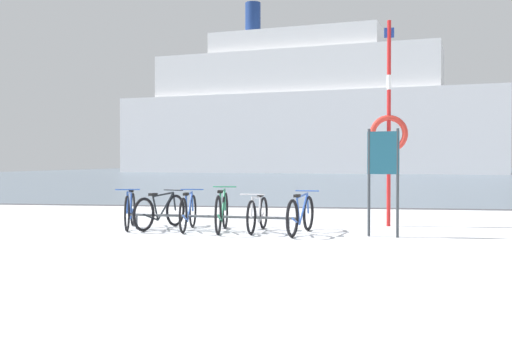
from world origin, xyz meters
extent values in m
cube|color=white|center=(0.00, -1.00, -0.04)|extent=(80.00, 22.00, 0.08)
cube|color=slate|center=(0.00, 65.00, -0.04)|extent=(80.00, 110.00, 0.08)
cube|color=#47474C|center=(0.00, 10.00, -0.02)|extent=(80.00, 0.50, 0.05)
cylinder|color=#4C5156|center=(-0.37, 4.04, 0.28)|extent=(3.36, 0.36, 0.05)
cylinder|color=#4C5156|center=(-1.88, 4.18, 0.14)|extent=(0.04, 0.04, 0.28)
cylinder|color=#4C5156|center=(1.14, 3.90, 0.14)|extent=(0.04, 0.04, 0.28)
torus|color=black|center=(-1.91, 3.74, 0.34)|extent=(0.21, 0.67, 0.68)
torus|color=black|center=(-2.16, 4.72, 0.34)|extent=(0.21, 0.67, 0.68)
cylinder|color=#3359B2|center=(-1.99, 4.06, 0.46)|extent=(0.16, 0.52, 0.58)
cylinder|color=#3359B2|center=(-2.07, 4.37, 0.44)|extent=(0.08, 0.19, 0.52)
cylinder|color=#3359B2|center=(-2.01, 4.13, 0.72)|extent=(0.20, 0.65, 0.08)
cylinder|color=#3359B2|center=(-2.10, 4.51, 0.26)|extent=(0.14, 0.43, 0.19)
cylinder|color=#3359B2|center=(-1.92, 3.78, 0.54)|extent=(0.06, 0.12, 0.41)
cube|color=black|center=(-2.09, 4.45, 0.73)|extent=(0.13, 0.21, 0.05)
cylinder|color=#3359B2|center=(-1.93, 3.81, 0.79)|extent=(0.45, 0.14, 0.02)
torus|color=black|center=(-1.27, 4.79, 0.32)|extent=(0.25, 0.63, 0.65)
torus|color=black|center=(-1.60, 3.79, 0.32)|extent=(0.25, 0.63, 0.65)
cylinder|color=#1E2328|center=(-1.38, 4.46, 0.44)|extent=(0.21, 0.53, 0.54)
cylinder|color=#1E2328|center=(-1.48, 4.14, 0.41)|extent=(0.09, 0.19, 0.48)
cylinder|color=#1E2328|center=(-1.40, 4.39, 0.67)|extent=(0.25, 0.66, 0.08)
cylinder|color=#1E2328|center=(-1.53, 4.00, 0.25)|extent=(0.18, 0.45, 0.18)
cylinder|color=#1E2328|center=(-1.28, 4.75, 0.51)|extent=(0.07, 0.12, 0.38)
cube|color=black|center=(-1.51, 4.06, 0.69)|extent=(0.14, 0.21, 0.05)
cylinder|color=#1E2328|center=(-1.30, 4.71, 0.74)|extent=(0.44, 0.17, 0.02)
torus|color=black|center=(-0.85, 4.58, 0.33)|extent=(0.09, 0.66, 0.66)
torus|color=black|center=(-0.78, 3.61, 0.33)|extent=(0.09, 0.66, 0.66)
cylinder|color=#3359B2|center=(-0.83, 4.27, 0.45)|extent=(0.07, 0.51, 0.56)
cylinder|color=#3359B2|center=(-0.81, 3.95, 0.43)|extent=(0.05, 0.18, 0.50)
cylinder|color=#3359B2|center=(-0.83, 4.19, 0.69)|extent=(0.08, 0.64, 0.08)
cylinder|color=#3359B2|center=(-0.80, 3.82, 0.26)|extent=(0.07, 0.43, 0.18)
cylinder|color=#3359B2|center=(-0.85, 4.54, 0.52)|extent=(0.04, 0.11, 0.39)
cube|color=black|center=(-0.80, 3.88, 0.71)|extent=(0.09, 0.21, 0.05)
cylinder|color=#3359B2|center=(-0.85, 4.51, 0.77)|extent=(0.46, 0.06, 0.02)
torus|color=black|center=(-0.18, 4.50, 0.36)|extent=(0.10, 0.72, 0.72)
torus|color=black|center=(-0.10, 3.49, 0.36)|extent=(0.10, 0.72, 0.72)
cylinder|color=#2D8C60|center=(-0.15, 4.17, 0.49)|extent=(0.08, 0.53, 0.61)
cylinder|color=#2D8C60|center=(-0.13, 3.84, 0.46)|extent=(0.05, 0.19, 0.54)
cylinder|color=#2D8C60|center=(-0.14, 4.10, 0.75)|extent=(0.09, 0.66, 0.09)
cylinder|color=#2D8C60|center=(-0.12, 3.71, 0.28)|extent=(0.07, 0.44, 0.20)
cylinder|color=#2D8C60|center=(-0.17, 4.46, 0.57)|extent=(0.04, 0.11, 0.43)
cube|color=black|center=(-0.12, 3.77, 0.77)|extent=(0.09, 0.21, 0.05)
cylinder|color=#2D8C60|center=(-0.17, 4.42, 0.83)|extent=(0.46, 0.06, 0.02)
torus|color=black|center=(0.49, 3.60, 0.31)|extent=(0.10, 0.63, 0.63)
torus|color=black|center=(0.58, 4.59, 0.31)|extent=(0.10, 0.63, 0.63)
cylinder|color=silver|center=(0.52, 3.92, 0.42)|extent=(0.08, 0.52, 0.53)
cylinder|color=silver|center=(0.55, 4.24, 0.40)|extent=(0.05, 0.19, 0.47)
cylinder|color=silver|center=(0.52, 4.00, 0.65)|extent=(0.09, 0.65, 0.08)
cylinder|color=silver|center=(0.56, 4.38, 0.24)|extent=(0.07, 0.43, 0.18)
cylinder|color=silver|center=(0.49, 3.64, 0.50)|extent=(0.05, 0.11, 0.37)
cube|color=black|center=(0.55, 4.32, 0.67)|extent=(0.10, 0.21, 0.05)
cylinder|color=silver|center=(0.49, 3.67, 0.73)|extent=(0.46, 0.06, 0.02)
torus|color=black|center=(1.47, 4.37, 0.33)|extent=(0.19, 0.67, 0.67)
torus|color=black|center=(1.25, 3.32, 0.33)|extent=(0.19, 0.67, 0.67)
cylinder|color=#3359B2|center=(1.40, 4.03, 0.45)|extent=(0.15, 0.56, 0.56)
cylinder|color=#3359B2|center=(1.33, 3.69, 0.43)|extent=(0.07, 0.20, 0.50)
cylinder|color=#3359B2|center=(1.38, 3.95, 0.70)|extent=(0.18, 0.69, 0.08)
cylinder|color=#3359B2|center=(1.30, 3.54, 0.26)|extent=(0.13, 0.46, 0.18)
cylinder|color=#3359B2|center=(1.46, 4.33, 0.53)|extent=(0.06, 0.12, 0.39)
cube|color=black|center=(1.31, 3.61, 0.71)|extent=(0.12, 0.21, 0.05)
cylinder|color=#3359B2|center=(1.45, 4.29, 0.77)|extent=(0.46, 0.12, 0.02)
cylinder|color=#33383D|center=(2.58, 3.70, 0.95)|extent=(0.05, 0.05, 1.90)
cylinder|color=#33383D|center=(3.07, 3.60, 0.95)|extent=(0.05, 0.05, 1.90)
cube|color=navy|center=(2.82, 3.65, 1.48)|extent=(0.55, 0.15, 0.75)
cylinder|color=red|center=(3.05, 5.43, 2.10)|extent=(0.08, 0.08, 4.20)
cylinder|color=white|center=(3.05, 5.43, 2.94)|extent=(0.09, 0.09, 0.30)
torus|color=red|center=(3.05, 5.43, 1.89)|extent=(0.77, 0.12, 0.77)
cube|color=navy|center=(3.05, 5.43, 3.95)|extent=(0.20, 0.03, 0.20)
cube|color=white|center=(-2.28, 61.76, 4.42)|extent=(44.32, 18.17, 8.85)
cube|color=white|center=(-3.34, 61.97, 11.28)|extent=(33.43, 14.62, 4.87)
cube|color=white|center=(-3.34, 61.97, 14.95)|extent=(20.43, 10.66, 2.48)
cylinder|color=navy|center=(-8.64, 63.00, 18.18)|extent=(1.82, 1.82, 3.98)
camera|label=1|loc=(2.14, -6.95, 1.33)|focal=41.63mm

